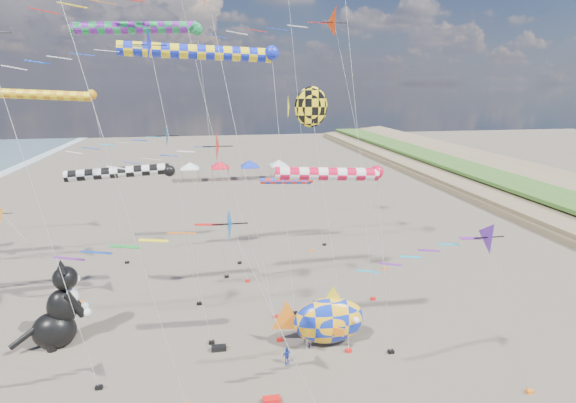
% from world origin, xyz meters
% --- Properties ---
extents(delta_kite_3, '(9.30, 1.70, 9.90)m').
position_xyz_m(delta_kite_3, '(8.95, 2.34, 8.65)').
color(delta_kite_3, '#5821A2').
rests_on(delta_kite_3, ground).
extents(delta_kite_4, '(14.01, 2.64, 21.93)m').
position_xyz_m(delta_kite_4, '(6.62, 19.27, 20.35)').
color(delta_kite_4, red).
rests_on(delta_kite_4, ground).
extents(delta_kite_6, '(11.13, 1.74, 10.89)m').
position_xyz_m(delta_kite_6, '(-3.60, 2.54, 9.62)').
color(delta_kite_6, blue).
rests_on(delta_kite_6, ground).
extents(delta_kite_8, '(11.78, 2.05, 12.86)m').
position_xyz_m(delta_kite_8, '(-5.90, 22.83, 11.49)').
color(delta_kite_8, '#218ED7').
rests_on(delta_kite_8, ground).
extents(delta_kite_9, '(9.73, 1.95, 18.91)m').
position_xyz_m(delta_kite_9, '(-7.15, 10.06, 17.57)').
color(delta_kite_9, '#0F18C8').
rests_on(delta_kite_9, ground).
extents(delta_kite_12, '(9.72, 2.15, 13.15)m').
position_xyz_m(delta_kite_12, '(-2.69, 12.59, 11.79)').
color(delta_kite_12, red).
rests_on(delta_kite_12, ground).
extents(windsock_0, '(7.23, 0.74, 11.65)m').
position_xyz_m(windsock_0, '(3.58, 7.09, 11.21)').
color(windsock_0, red).
rests_on(windsock_0, ground).
extents(windsock_1, '(8.32, 0.80, 10.57)m').
position_xyz_m(windsock_1, '(-8.52, 15.49, 10.13)').
color(windsock_1, black).
rests_on(windsock_1, ground).
extents(windsock_2, '(6.63, 0.61, 7.15)m').
position_xyz_m(windsock_2, '(4.64, 26.13, 6.78)').
color(windsock_2, red).
rests_on(windsock_2, ground).
extents(windsock_3, '(9.84, 0.81, 15.46)m').
position_xyz_m(windsock_3, '(-15.83, 24.75, 15.00)').
color(windsock_3, orange).
rests_on(windsock_3, ground).
extents(windsock_4, '(10.59, 0.89, 18.16)m').
position_xyz_m(windsock_4, '(-2.88, 12.83, 17.66)').
color(windsock_4, '#1528D3').
rests_on(windsock_4, ground).
extents(windsock_5, '(10.24, 0.90, 20.23)m').
position_xyz_m(windsock_5, '(-7.18, 19.99, 19.71)').
color(windsock_5, '#1A9446').
rests_on(windsock_5, ground).
extents(angelfish_kite, '(3.74, 3.02, 15.76)m').
position_xyz_m(angelfish_kite, '(3.60, 13.58, 14.33)').
color(angelfish_kite, yellow).
rests_on(angelfish_kite, ground).
extents(cat_inflatable, '(4.43, 3.38, 5.36)m').
position_xyz_m(cat_inflatable, '(-12.62, 11.74, 2.68)').
color(cat_inflatable, black).
rests_on(cat_inflatable, ground).
extents(fish_inflatable, '(6.12, 2.72, 4.02)m').
position_xyz_m(fish_inflatable, '(3.91, 8.67, 1.70)').
color(fish_inflatable, '#122DB4').
rests_on(fish_inflatable, ground).
extents(person_adult, '(0.80, 0.74, 1.83)m').
position_xyz_m(person_adult, '(2.69, 8.51, 0.92)').
color(person_adult, '#95919E').
rests_on(person_adult, ground).
extents(child_green, '(0.57, 0.46, 1.10)m').
position_xyz_m(child_green, '(3.89, 10.55, 0.55)').
color(child_green, '#186E1D').
rests_on(child_green, ground).
extents(child_blue, '(0.66, 0.49, 1.04)m').
position_xyz_m(child_blue, '(1.04, 7.19, 0.52)').
color(child_blue, '#1F36A1').
rests_on(child_blue, ground).
extents(kite_bag_0, '(0.90, 0.44, 0.30)m').
position_xyz_m(kite_bag_0, '(-0.32, 4.02, 0.15)').
color(kite_bag_0, red).
rests_on(kite_bag_0, ground).
extents(kite_bag_1, '(0.90, 0.44, 0.30)m').
position_xyz_m(kite_bag_1, '(-2.84, 9.26, 0.15)').
color(kite_bag_1, black).
rests_on(kite_bag_1, ground).
extents(tent_row, '(19.20, 4.20, 3.80)m').
position_xyz_m(tent_row, '(1.50, 60.00, 3.15)').
color(tent_row, white).
rests_on(tent_row, ground).
extents(parked_car, '(3.61, 2.06, 1.16)m').
position_xyz_m(parked_car, '(18.67, 58.00, 0.58)').
color(parked_car, '#26262D').
rests_on(parked_car, ground).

